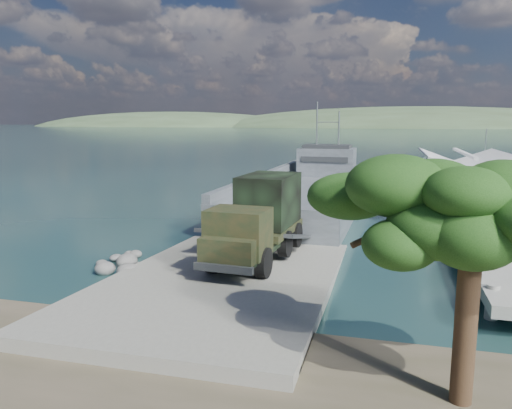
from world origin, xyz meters
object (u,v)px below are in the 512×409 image
pier (463,200)px  overhang_tree (451,216)px  landing_craft (310,196)px  military_truck (260,218)px  sailboat_far (482,192)px  sailboat_near (510,193)px  soldier (218,247)px

pier → overhang_tree: (-4.14, -27.61, 3.66)m
overhang_tree → landing_craft: bearing=105.0°
military_truck → sailboat_far: (15.95, 30.63, -2.24)m
pier → military_truck: 20.28m
sailboat_far → landing_craft: bearing=-128.3°
landing_craft → sailboat_near: (18.91, 10.54, -0.49)m
military_truck → pier: bearing=57.1°
military_truck → sailboat_near: 35.58m
landing_craft → soldier: landing_craft is taller
sailboat_near → sailboat_far: 2.64m
overhang_tree → sailboat_near: bearing=75.8°
landing_craft → sailboat_near: 21.65m
landing_craft → sailboat_far: (16.29, 10.90, -0.48)m
sailboat_near → sailboat_far: (-2.62, 0.36, 0.01)m
landing_craft → sailboat_near: bearing=30.7°
landing_craft → sailboat_far: size_ratio=5.01×
military_truck → sailboat_far: size_ratio=1.32×
pier → landing_craft: 13.03m
landing_craft → sailboat_far: bearing=35.3°
military_truck → soldier: bearing=-129.7°
landing_craft → pier: bearing=-14.3°
sailboat_far → military_truck: bearing=-99.6°
pier → overhang_tree: bearing=-98.5°
sailboat_near → military_truck: bearing=-115.1°
soldier → sailboat_near: sailboat_near is taller
pier → overhang_tree: overhang_tree is taller
military_truck → overhang_tree: (8.03, -11.42, 2.65)m
sailboat_far → sailboat_near: bearing=10.0°
pier → military_truck: (-12.17, -16.19, 1.02)m
landing_craft → soldier: 21.57m
pier → landing_craft: size_ratio=1.24×
pier → sailboat_far: (3.78, 14.45, -1.22)m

